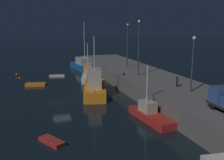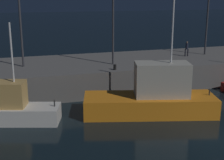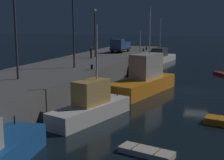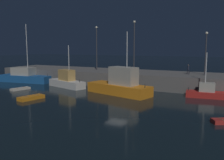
{
  "view_description": "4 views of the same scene",
  "coord_description": "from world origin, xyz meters",
  "px_view_note": "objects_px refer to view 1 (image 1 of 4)",
  "views": [
    {
      "loc": [
        35.21,
        -4.27,
        10.96
      ],
      "look_at": [
        -2.94,
        8.73,
        1.99
      ],
      "focal_mm": 40.33,
      "sensor_mm": 36.0,
      "label": 1
    },
    {
      "loc": [
        -12.19,
        -16.58,
        9.23
      ],
      "look_at": [
        -4.53,
        8.45,
        2.24
      ],
      "focal_mm": 51.78,
      "sensor_mm": 36.0,
      "label": 2
    },
    {
      "loc": [
        -35.26,
        -1.99,
        7.45
      ],
      "look_at": [
        -4.8,
        8.24,
        1.66
      ],
      "focal_mm": 50.77,
      "sensor_mm": 36.0,
      "label": 3
    },
    {
      "loc": [
        12.86,
        -26.92,
        7.06
      ],
      "look_at": [
        -3.89,
        6.55,
        1.93
      ],
      "focal_mm": 38.75,
      "sensor_mm": 36.0,
      "label": 4
    }
  ],
  "objects_px": {
    "lamp_post_east": "(139,44)",
    "bollard_central": "(124,74)",
    "lamp_post_west": "(128,42)",
    "lamp_post_central": "(193,59)",
    "fishing_trawler_green": "(88,74)",
    "dinghy_red_small": "(57,76)",
    "rowboat_white_mid": "(52,141)",
    "fishing_boat_orange": "(150,114)",
    "mooring_buoy_near": "(17,75)",
    "dockworker": "(177,80)",
    "fishing_trawler_red": "(84,65)",
    "fishing_boat_white": "(95,86)",
    "dinghy_orange_near": "(36,84)",
    "mooring_buoy_mid": "(20,78)"
  },
  "relations": [
    {
      "from": "fishing_boat_white",
      "to": "bollard_central",
      "type": "relative_size",
      "value": 21.73
    },
    {
      "from": "mooring_buoy_mid",
      "to": "lamp_post_east",
      "type": "bearing_deg",
      "value": 51.48
    },
    {
      "from": "dinghy_red_small",
      "to": "lamp_post_central",
      "type": "relative_size",
      "value": 0.48
    },
    {
      "from": "fishing_boat_orange",
      "to": "dinghy_orange_near",
      "type": "height_order",
      "value": "fishing_boat_orange"
    },
    {
      "from": "fishing_trawler_green",
      "to": "dinghy_red_small",
      "type": "xyz_separation_m",
      "value": [
        -5.29,
        -5.58,
        -0.92
      ]
    },
    {
      "from": "mooring_buoy_near",
      "to": "lamp_post_east",
      "type": "bearing_deg",
      "value": 46.22
    },
    {
      "from": "fishing_boat_orange",
      "to": "mooring_buoy_mid",
      "type": "distance_m",
      "value": 32.35
    },
    {
      "from": "fishing_boat_white",
      "to": "fishing_boat_orange",
      "type": "xyz_separation_m",
      "value": [
        12.46,
        3.33,
        -0.72
      ]
    },
    {
      "from": "mooring_buoy_near",
      "to": "dockworker",
      "type": "height_order",
      "value": "dockworker"
    },
    {
      "from": "mooring_buoy_near",
      "to": "bollard_central",
      "type": "relative_size",
      "value": 1.12
    },
    {
      "from": "lamp_post_central",
      "to": "rowboat_white_mid",
      "type": "bearing_deg",
      "value": -77.66
    },
    {
      "from": "fishing_boat_white",
      "to": "lamp_post_central",
      "type": "distance_m",
      "value": 15.59
    },
    {
      "from": "dinghy_red_small",
      "to": "lamp_post_west",
      "type": "xyz_separation_m",
      "value": [
        6.96,
        13.3,
        7.29
      ]
    },
    {
      "from": "mooring_buoy_near",
      "to": "mooring_buoy_mid",
      "type": "height_order",
      "value": "mooring_buoy_near"
    },
    {
      "from": "fishing_trawler_red",
      "to": "rowboat_white_mid",
      "type": "relative_size",
      "value": 3.85
    },
    {
      "from": "lamp_post_west",
      "to": "lamp_post_central",
      "type": "bearing_deg",
      "value": 1.58
    },
    {
      "from": "fishing_boat_white",
      "to": "lamp_post_east",
      "type": "bearing_deg",
      "value": 96.49
    },
    {
      "from": "fishing_trawler_green",
      "to": "lamp_post_east",
      "type": "bearing_deg",
      "value": 31.32
    },
    {
      "from": "fishing_boat_orange",
      "to": "lamp_post_central",
      "type": "xyz_separation_m",
      "value": [
        -1.62,
        6.58,
        5.95
      ]
    },
    {
      "from": "lamp_post_east",
      "to": "bollard_central",
      "type": "height_order",
      "value": "lamp_post_east"
    },
    {
      "from": "fishing_boat_orange",
      "to": "dinghy_red_small",
      "type": "relative_size",
      "value": 2.15
    },
    {
      "from": "rowboat_white_mid",
      "to": "lamp_post_west",
      "type": "relative_size",
      "value": 0.35
    },
    {
      "from": "fishing_boat_white",
      "to": "lamp_post_east",
      "type": "xyz_separation_m",
      "value": [
        -0.89,
        7.84,
        6.34
      ]
    },
    {
      "from": "fishing_trawler_green",
      "to": "lamp_post_central",
      "type": "bearing_deg",
      "value": 20.68
    },
    {
      "from": "fishing_boat_orange",
      "to": "fishing_trawler_green",
      "type": "bearing_deg",
      "value": -175.86
    },
    {
      "from": "fishing_trawler_green",
      "to": "dinghy_red_small",
      "type": "bearing_deg",
      "value": -133.49
    },
    {
      "from": "fishing_trawler_green",
      "to": "mooring_buoy_near",
      "type": "xyz_separation_m",
      "value": [
        -8.93,
        -13.76,
        -0.81
      ]
    },
    {
      "from": "fishing_trawler_red",
      "to": "bollard_central",
      "type": "height_order",
      "value": "fishing_trawler_red"
    },
    {
      "from": "fishing_trawler_green",
      "to": "rowboat_white_mid",
      "type": "height_order",
      "value": "fishing_trawler_green"
    },
    {
      "from": "dinghy_orange_near",
      "to": "mooring_buoy_near",
      "type": "relative_size",
      "value": 6.74
    },
    {
      "from": "fishing_boat_orange",
      "to": "mooring_buoy_near",
      "type": "distance_m",
      "value": 36.0
    },
    {
      "from": "lamp_post_west",
      "to": "bollard_central",
      "type": "height_order",
      "value": "lamp_post_west"
    },
    {
      "from": "dockworker",
      "to": "bollard_central",
      "type": "relative_size",
      "value": 3.34
    },
    {
      "from": "mooring_buoy_near",
      "to": "dockworker",
      "type": "distance_m",
      "value": 35.77
    },
    {
      "from": "dinghy_red_small",
      "to": "mooring_buoy_mid",
      "type": "distance_m",
      "value": 7.54
    },
    {
      "from": "fishing_trawler_green",
      "to": "dinghy_orange_near",
      "type": "bearing_deg",
      "value": -79.94
    },
    {
      "from": "dinghy_orange_near",
      "to": "mooring_buoy_near",
      "type": "height_order",
      "value": "mooring_buoy_near"
    },
    {
      "from": "fishing_trawler_red",
      "to": "lamp_post_east",
      "type": "xyz_separation_m",
      "value": [
        21.91,
        4.5,
        6.69
      ]
    },
    {
      "from": "dockworker",
      "to": "dinghy_orange_near",
      "type": "bearing_deg",
      "value": -133.94
    },
    {
      "from": "fishing_trawler_red",
      "to": "fishing_boat_white",
      "type": "height_order",
      "value": "fishing_trawler_red"
    },
    {
      "from": "fishing_trawler_red",
      "to": "bollard_central",
      "type": "relative_size",
      "value": 23.49
    },
    {
      "from": "mooring_buoy_near",
      "to": "fishing_boat_orange",
      "type": "bearing_deg",
      "value": 25.45
    },
    {
      "from": "fishing_trawler_green",
      "to": "lamp_post_east",
      "type": "height_order",
      "value": "lamp_post_east"
    },
    {
      "from": "mooring_buoy_mid",
      "to": "lamp_post_west",
      "type": "bearing_deg",
      "value": 71.82
    },
    {
      "from": "lamp_post_west",
      "to": "dockworker",
      "type": "relative_size",
      "value": 5.21
    },
    {
      "from": "fishing_trawler_green",
      "to": "mooring_buoy_near",
      "type": "distance_m",
      "value": 16.42
    },
    {
      "from": "fishing_trawler_red",
      "to": "fishing_boat_orange",
      "type": "distance_m",
      "value": 35.27
    },
    {
      "from": "lamp_post_west",
      "to": "fishing_boat_white",
      "type": "bearing_deg",
      "value": -44.74
    },
    {
      "from": "dockworker",
      "to": "bollard_central",
      "type": "xyz_separation_m",
      "value": [
        -9.7,
        -4.07,
        -0.69
      ]
    },
    {
      "from": "mooring_buoy_near",
      "to": "bollard_central",
      "type": "bearing_deg",
      "value": 43.44
    }
  ]
}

